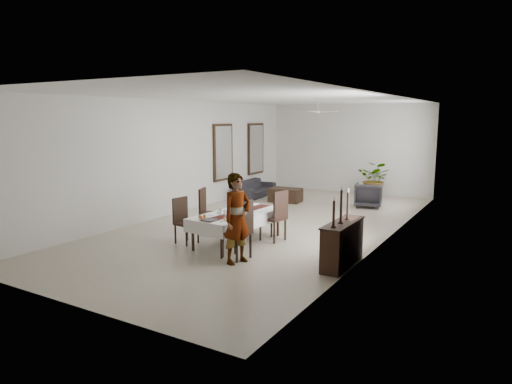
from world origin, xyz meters
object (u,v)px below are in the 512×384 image
object	(u,v)px
red_pitcher	(234,206)
sideboard_body	(342,245)
dining_table_top	(238,214)
sofa	(255,188)
woman	(237,218)

from	to	relation	value
red_pitcher	sideboard_body	world-z (taller)	red_pitcher
dining_table_top	sofa	distance (m)	6.06
dining_table_top	woman	world-z (taller)	woman
red_pitcher	sideboard_body	size ratio (longest dim) A/B	0.13
red_pitcher	woman	world-z (taller)	woman
dining_table_top	sofa	xyz separation A→B (m)	(-2.76, 5.38, -0.36)
sideboard_body	red_pitcher	bearing A→B (deg)	169.78
sofa	sideboard_body	bearing A→B (deg)	-141.40
woman	sideboard_body	xyz separation A→B (m)	(1.77, 0.83, -0.45)
red_pitcher	sofa	size ratio (longest dim) A/B	0.09
sideboard_body	sofa	bearing A→B (deg)	132.70
sofa	red_pitcher	bearing A→B (deg)	-158.08
woman	sofa	size ratio (longest dim) A/B	0.88
red_pitcher	sideboard_body	bearing A→B (deg)	-10.22
red_pitcher	woman	xyz separation A→B (m)	(0.95, -1.32, 0.09)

